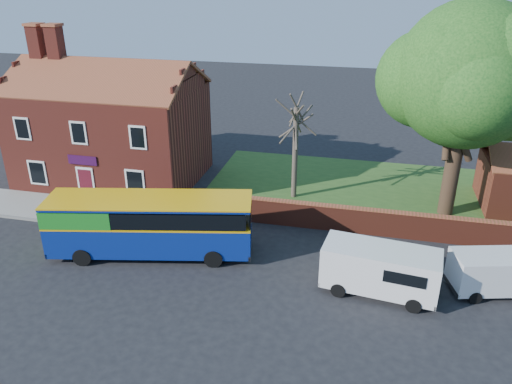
% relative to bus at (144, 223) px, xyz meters
% --- Properties ---
extents(ground, '(120.00, 120.00, 0.00)m').
position_rel_bus_xyz_m(ground, '(0.39, -2.11, -1.82)').
color(ground, black).
rests_on(ground, ground).
extents(pavement, '(18.00, 3.50, 0.12)m').
position_rel_bus_xyz_m(pavement, '(-6.61, 3.64, -1.76)').
color(pavement, gray).
rests_on(pavement, ground).
extents(kerb, '(18.00, 0.15, 0.14)m').
position_rel_bus_xyz_m(kerb, '(-6.61, 1.89, -1.75)').
color(kerb, slate).
rests_on(kerb, ground).
extents(grass_strip, '(26.00, 12.00, 0.04)m').
position_rel_bus_xyz_m(grass_strip, '(13.39, 10.89, -1.80)').
color(grass_strip, '#426B28').
rests_on(grass_strip, ground).
extents(shop_building, '(12.30, 8.13, 10.50)m').
position_rel_bus_xyz_m(shop_building, '(-6.63, 9.38, 1.59)').
color(shop_building, maroon).
rests_on(shop_building, ground).
extents(boundary_wall, '(22.00, 0.38, 1.60)m').
position_rel_bus_xyz_m(boundary_wall, '(13.39, 4.89, -1.01)').
color(boundary_wall, maroon).
rests_on(boundary_wall, ground).
extents(bus, '(10.88, 4.81, 3.21)m').
position_rel_bus_xyz_m(bus, '(0.00, 0.00, 0.00)').
color(bus, navy).
rests_on(bus, ground).
extents(van_near, '(5.49, 2.74, 2.31)m').
position_rel_bus_xyz_m(van_near, '(12.11, -0.76, -0.53)').
color(van_near, white).
rests_on(van_near, ground).
extents(van_far, '(4.84, 2.92, 1.99)m').
position_rel_bus_xyz_m(van_far, '(17.61, 0.57, -0.71)').
color(van_far, white).
rests_on(van_far, ground).
extents(large_tree, '(10.39, 8.22, 12.67)m').
position_rel_bus_xyz_m(large_tree, '(16.18, 8.91, 6.47)').
color(large_tree, black).
rests_on(large_tree, ground).
extents(bare_tree, '(2.50, 2.98, 6.67)m').
position_rel_bus_xyz_m(bare_tree, '(6.50, 8.94, 1.60)').
color(bare_tree, '#4C4238').
rests_on(bare_tree, ground).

